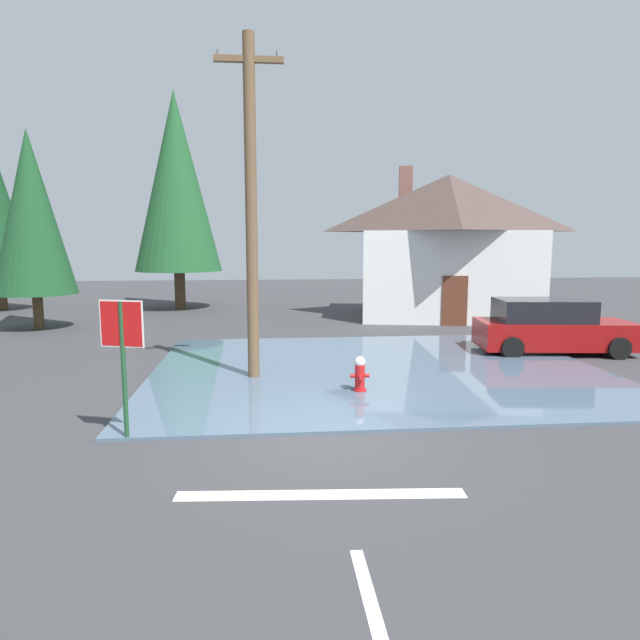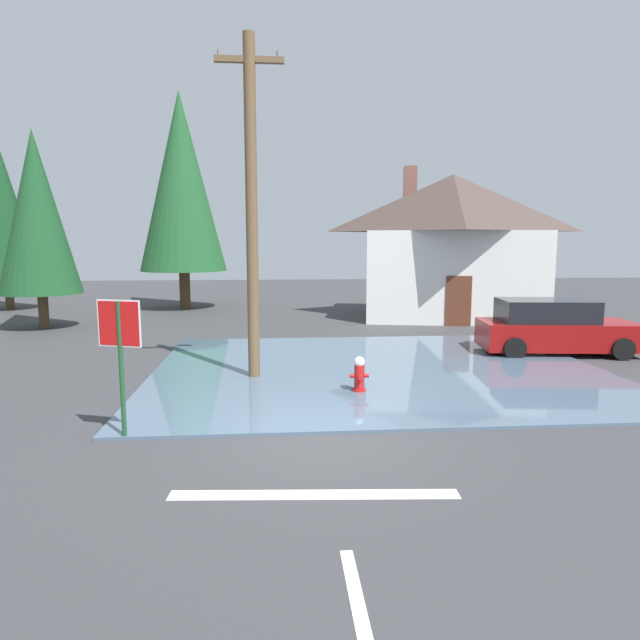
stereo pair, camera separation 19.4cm
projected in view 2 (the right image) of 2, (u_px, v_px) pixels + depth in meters
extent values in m
cube|color=#38383A|center=(323.00, 436.00, 9.91)|extent=(80.00, 80.00, 0.10)
cube|color=#4C6075|center=(378.00, 369.00, 14.73)|extent=(11.57, 9.62, 0.06)
cube|color=silver|center=(314.00, 495.00, 7.52)|extent=(3.89, 0.58, 0.01)
cylinder|color=#1E4C28|center=(121.00, 371.00, 9.45)|extent=(0.08, 0.08, 2.38)
cube|color=white|center=(119.00, 323.00, 9.34)|extent=(0.76, 0.26, 0.79)
cube|color=red|center=(119.00, 323.00, 9.34)|extent=(0.72, 0.26, 0.74)
cylinder|color=red|center=(359.00, 391.00, 12.51)|extent=(0.30, 0.30, 0.10)
cylinder|color=red|center=(359.00, 377.00, 12.46)|extent=(0.22, 0.22, 0.55)
sphere|color=white|center=(359.00, 362.00, 12.41)|extent=(0.24, 0.24, 0.24)
cylinder|color=red|center=(352.00, 376.00, 12.44)|extent=(0.10, 0.09, 0.09)
cylinder|color=red|center=(366.00, 376.00, 12.47)|extent=(0.10, 0.09, 0.09)
cylinder|color=red|center=(360.00, 378.00, 12.30)|extent=(0.11, 0.10, 0.11)
cylinder|color=brown|center=(252.00, 212.00, 13.33)|extent=(0.28, 0.28, 8.07)
cube|color=brown|center=(249.00, 60.00, 12.85)|extent=(1.60, 0.14, 0.14)
cylinder|color=slate|center=(219.00, 53.00, 12.78)|extent=(0.10, 0.10, 0.12)
cylinder|color=slate|center=(278.00, 54.00, 12.89)|extent=(0.10, 0.10, 0.12)
cube|color=silver|center=(450.00, 274.00, 25.03)|extent=(8.27, 7.11, 3.78)
pyramid|color=#473833|center=(453.00, 203.00, 24.60)|extent=(8.93, 7.68, 2.46)
cube|color=brown|center=(410.00, 191.00, 25.74)|extent=(0.70, 0.70, 2.21)
cube|color=#592D1E|center=(458.00, 301.00, 22.28)|extent=(0.99, 0.25, 2.00)
cube|color=maroon|center=(557.00, 335.00, 16.90)|extent=(4.66, 2.34, 0.80)
cube|color=black|center=(546.00, 310.00, 16.80)|extent=(2.85, 1.91, 0.66)
cylinder|color=black|center=(594.00, 338.00, 17.79)|extent=(0.66, 0.29, 0.64)
cylinder|color=black|center=(623.00, 349.00, 15.98)|extent=(0.66, 0.29, 0.64)
cylinder|color=black|center=(497.00, 338.00, 17.89)|extent=(0.66, 0.29, 0.64)
cylinder|color=black|center=(515.00, 348.00, 16.07)|extent=(0.66, 0.29, 0.64)
cylinder|color=#4C3823|center=(44.00, 311.00, 21.79)|extent=(0.38, 0.38, 1.35)
cone|color=#194723|center=(37.00, 212.00, 21.27)|extent=(3.00, 3.00, 6.16)
cylinder|color=#4C3823|center=(10.00, 295.00, 27.80)|extent=(0.40, 0.40, 1.43)
cone|color=#143D1E|center=(3.00, 214.00, 27.24)|extent=(3.17, 3.17, 6.50)
cylinder|color=#4C3823|center=(185.00, 290.00, 28.17)|extent=(0.53, 0.53, 1.89)
cone|color=#1E5128|center=(181.00, 182.00, 27.43)|extent=(4.21, 4.21, 8.63)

